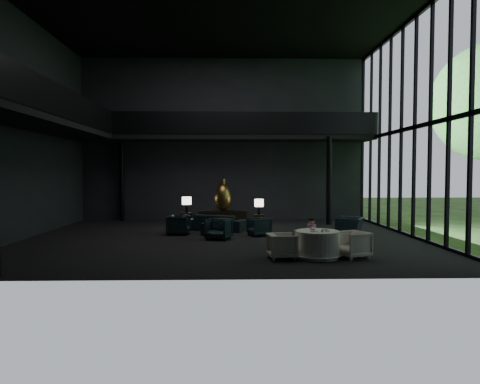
{
  "coord_description": "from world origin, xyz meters",
  "views": [
    {
      "loc": [
        0.26,
        -15.32,
        2.36
      ],
      "look_at": [
        0.66,
        0.5,
        1.64
      ],
      "focal_mm": 32.0,
      "sensor_mm": 36.0,
      "label": 1
    }
  ],
  "objects_px": {
    "lounge_armchair_west": "(179,223)",
    "window_armchair": "(350,224)",
    "dining_chair_west": "(282,245)",
    "side_table_right": "(259,220)",
    "lounge_armchair_south": "(218,227)",
    "lounge_armchair_east": "(259,226)",
    "console": "(223,218)",
    "coffee_table": "(216,228)",
    "bronze_urn": "(223,197)",
    "dining_chair_east": "(352,243)",
    "side_table_left": "(187,219)",
    "sofa": "(217,219)",
    "child": "(312,227)",
    "table_lamp_left": "(187,201)",
    "table_lamp_right": "(259,204)",
    "dining_chair_north": "(309,240)",
    "dining_table": "(317,246)"
  },
  "relations": [
    {
      "from": "side_table_right",
      "to": "dining_chair_north",
      "type": "height_order",
      "value": "dining_chair_north"
    },
    {
      "from": "dining_chair_east",
      "to": "lounge_armchair_south",
      "type": "bearing_deg",
      "value": -155.29
    },
    {
      "from": "lounge_armchair_east",
      "to": "dining_chair_north",
      "type": "relative_size",
      "value": 1.15
    },
    {
      "from": "side_table_right",
      "to": "side_table_left",
      "type": "bearing_deg",
      "value": 176.77
    },
    {
      "from": "side_table_left",
      "to": "table_lamp_right",
      "type": "xyz_separation_m",
      "value": [
        3.2,
        -0.15,
        0.7
      ]
    },
    {
      "from": "table_lamp_right",
      "to": "dining_chair_north",
      "type": "height_order",
      "value": "table_lamp_right"
    },
    {
      "from": "side_table_left",
      "to": "dining_chair_north",
      "type": "bearing_deg",
      "value": -54.87
    },
    {
      "from": "table_lamp_right",
      "to": "child",
      "type": "distance_m",
      "value": 6.29
    },
    {
      "from": "side_table_right",
      "to": "lounge_armchair_south",
      "type": "bearing_deg",
      "value": -114.38
    },
    {
      "from": "lounge_armchair_south",
      "to": "console",
      "type": "bearing_deg",
      "value": 109.17
    },
    {
      "from": "dining_table",
      "to": "child",
      "type": "relative_size",
      "value": 2.41
    },
    {
      "from": "bronze_urn",
      "to": "window_armchair",
      "type": "height_order",
      "value": "bronze_urn"
    },
    {
      "from": "sofa",
      "to": "dining_chair_east",
      "type": "relative_size",
      "value": 2.89
    },
    {
      "from": "bronze_urn",
      "to": "child",
      "type": "xyz_separation_m",
      "value": [
        2.74,
        -6.27,
        -0.54
      ]
    },
    {
      "from": "console",
      "to": "coffee_table",
      "type": "distance_m",
      "value": 2.54
    },
    {
      "from": "table_lamp_left",
      "to": "table_lamp_right",
      "type": "height_order",
      "value": "table_lamp_left"
    },
    {
      "from": "coffee_table",
      "to": "dining_chair_north",
      "type": "height_order",
      "value": "dining_chair_north"
    },
    {
      "from": "lounge_armchair_south",
      "to": "side_table_right",
      "type": "bearing_deg",
      "value": 86.24
    },
    {
      "from": "dining_chair_east",
      "to": "dining_chair_west",
      "type": "height_order",
      "value": "dining_chair_east"
    },
    {
      "from": "child",
      "to": "side_table_left",
      "type": "bearing_deg",
      "value": -55.55
    },
    {
      "from": "lounge_armchair_west",
      "to": "window_armchair",
      "type": "distance_m",
      "value": 6.48
    },
    {
      "from": "console",
      "to": "dining_table",
      "type": "xyz_separation_m",
      "value": [
        2.73,
        -7.16,
        -0.01
      ]
    },
    {
      "from": "table_lamp_left",
      "to": "dining_chair_west",
      "type": "height_order",
      "value": "table_lamp_left"
    },
    {
      "from": "table_lamp_left",
      "to": "side_table_right",
      "type": "distance_m",
      "value": 3.31
    },
    {
      "from": "lounge_armchair_west",
      "to": "dining_chair_west",
      "type": "relative_size",
      "value": 1.14
    },
    {
      "from": "dining_chair_north",
      "to": "sofa",
      "type": "bearing_deg",
      "value": -80.96
    },
    {
      "from": "coffee_table",
      "to": "window_armchair",
      "type": "bearing_deg",
      "value": -5.17
    },
    {
      "from": "side_table_right",
      "to": "dining_chair_north",
      "type": "relative_size",
      "value": 0.81
    },
    {
      "from": "lounge_armchair_east",
      "to": "console",
      "type": "bearing_deg",
      "value": -176.11
    },
    {
      "from": "dining_chair_east",
      "to": "coffee_table",
      "type": "bearing_deg",
      "value": -163.96
    },
    {
      "from": "sofa",
      "to": "lounge_armchair_south",
      "type": "relative_size",
      "value": 2.86
    },
    {
      "from": "sofa",
      "to": "lounge_armchair_west",
      "type": "height_order",
      "value": "sofa"
    },
    {
      "from": "sofa",
      "to": "window_armchair",
      "type": "xyz_separation_m",
      "value": [
        5.03,
        -1.51,
        -0.03
      ]
    },
    {
      "from": "lounge_armchair_south",
      "to": "dining_chair_east",
      "type": "height_order",
      "value": "lounge_armchair_south"
    },
    {
      "from": "lounge_armchair_south",
      "to": "window_armchair",
      "type": "relative_size",
      "value": 0.84
    },
    {
      "from": "child",
      "to": "bronze_urn",
      "type": "bearing_deg",
      "value": -66.38
    },
    {
      "from": "window_armchair",
      "to": "child",
      "type": "distance_m",
      "value": 3.9
    },
    {
      "from": "window_armchair",
      "to": "dining_table",
      "type": "height_order",
      "value": "window_armchair"
    },
    {
      "from": "table_lamp_right",
      "to": "sofa",
      "type": "distance_m",
      "value": 2.34
    },
    {
      "from": "table_lamp_left",
      "to": "table_lamp_right",
      "type": "relative_size",
      "value": 1.03
    },
    {
      "from": "side_table_left",
      "to": "lounge_armchair_south",
      "type": "relative_size",
      "value": 0.69
    },
    {
      "from": "side_table_left",
      "to": "side_table_right",
      "type": "height_order",
      "value": "side_table_left"
    },
    {
      "from": "table_lamp_left",
      "to": "dining_chair_north",
      "type": "xyz_separation_m",
      "value": [
        4.31,
        -6.13,
        -0.77
      ]
    },
    {
      "from": "dining_chair_west",
      "to": "dining_chair_east",
      "type": "bearing_deg",
      "value": -94.4
    },
    {
      "from": "sofa",
      "to": "dining_chair_north",
      "type": "relative_size",
      "value": 3.9
    },
    {
      "from": "bronze_urn",
      "to": "coffee_table",
      "type": "relative_size",
      "value": 1.41
    },
    {
      "from": "side_table_right",
      "to": "dining_chair_east",
      "type": "relative_size",
      "value": 0.6
    },
    {
      "from": "lounge_armchair_south",
      "to": "lounge_armchair_west",
      "type": "bearing_deg",
      "value": 161.7
    },
    {
      "from": "sofa",
      "to": "dining_chair_west",
      "type": "bearing_deg",
      "value": 130.38
    },
    {
      "from": "lounge_armchair_west",
      "to": "lounge_armchair_south",
      "type": "relative_size",
      "value": 1.01
    }
  ]
}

